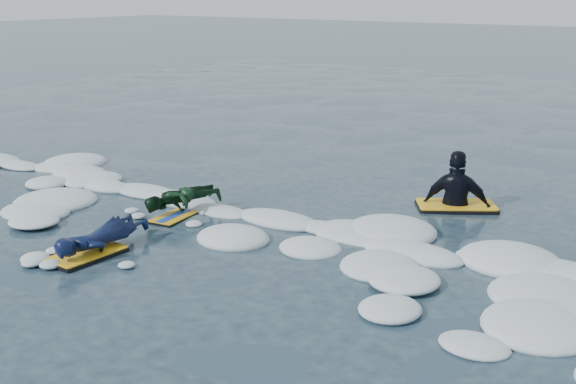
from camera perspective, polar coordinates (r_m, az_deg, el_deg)
The scene contains 5 objects.
ground at distance 9.44m, azimuth -8.70°, elevation -4.15°, with size 120.00×120.00×0.00m, color #172538.
foam_band at distance 10.17m, azimuth -4.73°, elevation -2.55°, with size 12.00×3.10×0.30m, color silver, non-canonical shape.
prone_woman_unit at distance 9.30m, azimuth -14.64°, elevation -3.60°, with size 0.64×1.46×0.36m.
prone_child_unit at distance 10.52m, azimuth -8.35°, elevation -0.79°, with size 0.98×1.22×0.43m.
waiting_rider_unit at distance 11.09m, azimuth 13.14°, elevation -1.23°, with size 1.32×1.17×1.74m.
Camera 1 is at (6.14, -6.42, 3.19)m, focal length 45.00 mm.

